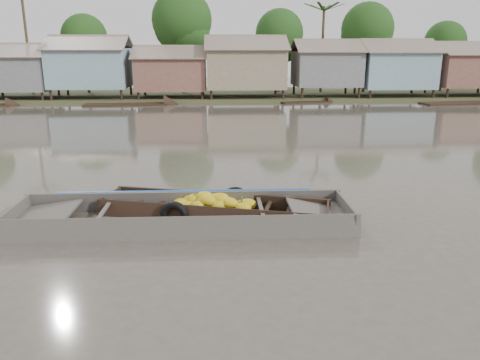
{
  "coord_description": "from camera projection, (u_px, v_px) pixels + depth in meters",
  "views": [
    {
      "loc": [
        -0.26,
        -11.48,
        4.39
      ],
      "look_at": [
        0.45,
        1.1,
        0.8
      ],
      "focal_mm": 35.0,
      "sensor_mm": 36.0,
      "label": 1
    }
  ],
  "objects": [
    {
      "name": "viewer_boat",
      "position": [
        184.0,
        220.0,
        12.05
      ],
      "size": [
        8.65,
        2.34,
        0.69
      ],
      "rotation": [
        0.0,
        0.0,
        -0.01
      ],
      "color": "#45403A",
      "rests_on": "ground"
    },
    {
      "name": "ground",
      "position": [
        225.0,
        221.0,
        12.25
      ],
      "size": [
        120.0,
        120.0,
        0.0
      ],
      "primitive_type": "plane",
      "color": "#494338",
      "rests_on": "ground"
    },
    {
      "name": "banana_boat",
      "position": [
        211.0,
        208.0,
        12.67
      ],
      "size": [
        6.34,
        3.01,
        0.88
      ],
      "rotation": [
        0.0,
        0.0,
        -0.26
      ],
      "color": "black",
      "rests_on": "ground"
    },
    {
      "name": "riverbank",
      "position": [
        249.0,
        62.0,
        42.16
      ],
      "size": [
        120.0,
        12.47,
        10.22
      ],
      "color": "#384723",
      "rests_on": "ground"
    },
    {
      "name": "distant_boats",
      "position": [
        318.0,
        108.0,
        35.17
      ],
      "size": [
        49.22,
        14.86,
        0.35
      ],
      "color": "black",
      "rests_on": "ground"
    }
  ]
}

